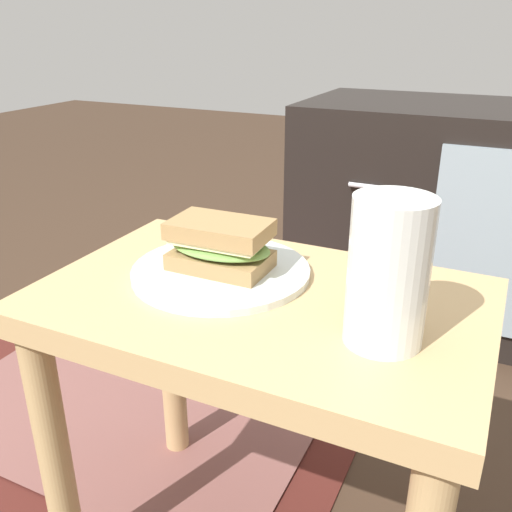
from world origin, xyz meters
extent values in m
cube|color=tan|center=(0.00, 0.00, 0.44)|extent=(0.56, 0.36, 0.04)
cylinder|color=tan|center=(-0.25, -0.14, 0.21)|extent=(0.04, 0.04, 0.43)
cylinder|color=tan|center=(-0.25, 0.14, 0.21)|extent=(0.04, 0.04, 0.43)
cylinder|color=tan|center=(0.25, 0.14, 0.21)|extent=(0.04, 0.04, 0.43)
cube|color=black|center=(0.21, 0.95, 0.29)|extent=(0.96, 0.44, 0.58)
cylinder|color=silver|center=(-0.06, 0.72, 0.41)|extent=(0.08, 0.01, 0.01)
cylinder|color=silver|center=(-0.06, 0.72, 0.19)|extent=(0.08, 0.01, 0.01)
cube|color=#4C1E19|center=(-0.40, 0.30, 0.00)|extent=(0.96, 0.89, 0.01)
cube|color=brown|center=(-0.40, 0.30, 0.01)|extent=(0.79, 0.73, 0.00)
cylinder|color=silver|center=(-0.07, 0.03, 0.47)|extent=(0.24, 0.24, 0.01)
cube|color=#9E7A4C|center=(-0.07, 0.03, 0.48)|extent=(0.13, 0.08, 0.02)
ellipsoid|color=#729E4C|center=(-0.07, 0.03, 0.50)|extent=(0.14, 0.09, 0.02)
cube|color=beige|center=(-0.07, 0.03, 0.51)|extent=(0.12, 0.08, 0.01)
cube|color=#9E7A4C|center=(-0.07, 0.03, 0.53)|extent=(0.13, 0.08, 0.02)
cylinder|color=silver|center=(0.16, -0.04, 0.54)|extent=(0.08, 0.08, 0.16)
cylinder|color=#B26014|center=(0.16, -0.04, 0.53)|extent=(0.08, 0.08, 0.12)
cylinder|color=white|center=(0.16, -0.04, 0.59)|extent=(0.08, 0.08, 0.01)
camera|label=1|loc=(0.26, -0.57, 0.78)|focal=39.06mm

